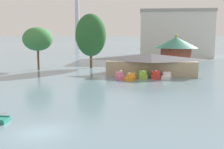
{
  "coord_description": "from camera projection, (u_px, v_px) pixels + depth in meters",
  "views": [
    {
      "loc": [
        8.35,
        -21.68,
        8.11
      ],
      "look_at": [
        4.2,
        16.43,
        2.56
      ],
      "focal_mm": 45.49,
      "sensor_mm": 36.0,
      "label": 1
    }
  ],
  "objects": [
    {
      "name": "shoreline_tree_tall_left",
      "position": [
        38.0,
        39.0,
        63.64
      ],
      "size": [
        6.67,
        6.67,
        9.54
      ],
      "color": "brown",
      "rests_on": "ground"
    },
    {
      "name": "ground_plane",
      "position": [
        40.0,
        133.0,
        23.38
      ],
      "size": [
        2000.0,
        2000.0,
        0.0
      ],
      "primitive_type": "plane",
      "color": "slate"
    },
    {
      "name": "pedal_boat_lime",
      "position": [
        143.0,
        75.0,
        52.06
      ],
      "size": [
        1.65,
        2.96,
        1.66
      ],
      "rotation": [
        0.0,
        0.0,
        -1.52
      ],
      "color": "#8CCC3F",
      "rests_on": "ground"
    },
    {
      "name": "green_roof_pavilion",
      "position": [
        176.0,
        49.0,
        70.7
      ],
      "size": [
        10.73,
        10.73,
        7.95
      ],
      "color": "brown",
      "rests_on": "ground"
    },
    {
      "name": "pedal_boat_pink",
      "position": [
        119.0,
        76.0,
        51.18
      ],
      "size": [
        2.04,
        2.91,
        1.74
      ],
      "rotation": [
        0.0,
        0.0,
        -1.28
      ],
      "color": "pink",
      "rests_on": "ground"
    },
    {
      "name": "pedal_boat_white",
      "position": [
        167.0,
        76.0,
        51.52
      ],
      "size": [
        2.14,
        2.96,
        1.34
      ],
      "rotation": [
        0.0,
        0.0,
        -1.8
      ],
      "color": "white",
      "rests_on": "ground"
    },
    {
      "name": "pedal_boat_red",
      "position": [
        156.0,
        75.0,
        51.5
      ],
      "size": [
        1.69,
        2.33,
        1.68
      ],
      "rotation": [
        0.0,
        0.0,
        -1.63
      ],
      "color": "red",
      "rests_on": "ground"
    },
    {
      "name": "background_building_block",
      "position": [
        174.0,
        34.0,
        101.99
      ],
      "size": [
        24.5,
        20.27,
        16.16
      ],
      "color": "silver",
      "rests_on": "ground"
    },
    {
      "name": "pedal_boat_orange",
      "position": [
        131.0,
        77.0,
        50.02
      ],
      "size": [
        2.06,
        3.19,
        1.49
      ],
      "rotation": [
        0.0,
        0.0,
        -1.76
      ],
      "color": "orange",
      "rests_on": "ground"
    },
    {
      "name": "boathouse",
      "position": [
        151.0,
        64.0,
        56.78
      ],
      "size": [
        18.67,
        8.65,
        4.1
      ],
      "color": "tan",
      "rests_on": "ground"
    },
    {
      "name": "shoreline_tree_mid",
      "position": [
        91.0,
        35.0,
        66.87
      ],
      "size": [
        7.26,
        7.26,
        12.75
      ],
      "color": "brown",
      "rests_on": "ground"
    }
  ]
}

